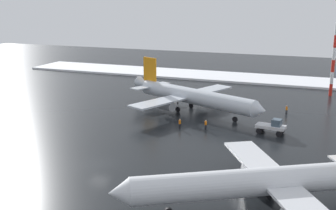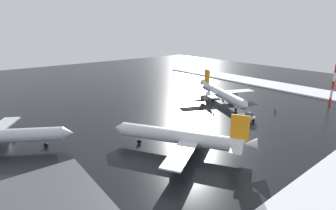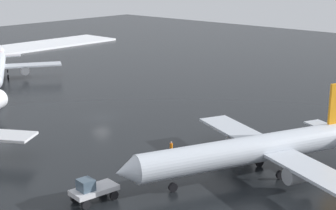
{
  "view_description": "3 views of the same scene",
  "coord_description": "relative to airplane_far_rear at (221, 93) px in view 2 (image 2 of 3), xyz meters",
  "views": [
    {
      "loc": [
        -44.95,
        -26.86,
        21.05
      ],
      "look_at": [
        19.32,
        -2.34,
        3.64
      ],
      "focal_mm": 45.0,
      "sensor_mm": 36.0,
      "label": 1
    },
    {
      "loc": [
        -37.61,
        -57.85,
        24.55
      ],
      "look_at": [
        8.85,
        -0.72,
        2.34
      ],
      "focal_mm": 28.0,
      "sensor_mm": 36.0,
      "label": 2
    },
    {
      "loc": [
        57.4,
        -48.84,
        22.33
      ],
      "look_at": [
        11.38,
        2.48,
        3.55
      ],
      "focal_mm": 55.0,
      "sensor_mm": 36.0,
      "label": 3
    }
  ],
  "objects": [
    {
      "name": "airplane_far_rear",
      "position": [
        0.0,
        0.0,
        0.0
      ],
      "size": [
        25.35,
        29.89,
        9.34
      ],
      "rotation": [
        0.0,
        0.0,
        4.31
      ],
      "color": "silver",
      "rests_on": "ground_plane"
    },
    {
      "name": "ground_crew_by_nose_gear",
      "position": [
        -11.08,
        -1.43,
        -2.12
      ],
      "size": [
        0.36,
        0.36,
        1.71
      ],
      "rotation": [
        0.0,
        0.0,
        3.88
      ],
      "color": "black",
      "rests_on": "ground_plane"
    },
    {
      "name": "ground_plane",
      "position": [
        -29.5,
        3.35,
        -3.09
      ],
      "size": [
        240.0,
        240.0,
        0.0
      ],
      "primitive_type": "plane",
      "color": "black"
    },
    {
      "name": "airplane_parked_portside",
      "position": [
        -34.07,
        -18.34,
        -0.11
      ],
      "size": [
        23.39,
        27.33,
        9.02
      ],
      "rotation": [
        0.0,
        0.0,
        2.11
      ],
      "color": "silver",
      "rests_on": "ground_plane"
    },
    {
      "name": "pushback_tug",
      "position": [
        -8.33,
        -16.16,
        -1.8
      ],
      "size": [
        2.85,
        4.86,
        2.5
      ],
      "rotation": [
        0.0,
        0.0,
        4.57
      ],
      "color": "silver",
      "rests_on": "ground_plane"
    },
    {
      "name": "antenna_mast",
      "position": [
        24.09,
        -24.75,
        4.98
      ],
      "size": [
        0.7,
        0.7,
        16.13
      ],
      "color": "red",
      "rests_on": "ground_plane"
    },
    {
      "name": "ground_crew_mid_apron",
      "position": [
        4.47,
        -17.16,
        -2.12
      ],
      "size": [
        0.36,
        0.36,
        1.71
      ],
      "rotation": [
        0.0,
        0.0,
        3.49
      ],
      "color": "black",
      "rests_on": "ground_plane"
    },
    {
      "name": "ground_crew_near_tug",
      "position": [
        -10.13,
        -5.64,
        -2.12
      ],
      "size": [
        0.36,
        0.36,
        1.71
      ],
      "rotation": [
        0.0,
        0.0,
        2.8
      ],
      "color": "black",
      "rests_on": "ground_plane"
    },
    {
      "name": "snow_bank_right",
      "position": [
        37.5,
        3.35,
        -2.82
      ],
      "size": [
        14.0,
        116.0,
        0.53
      ],
      "primitive_type": "cube",
      "color": "white",
      "rests_on": "ground_plane"
    }
  ]
}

